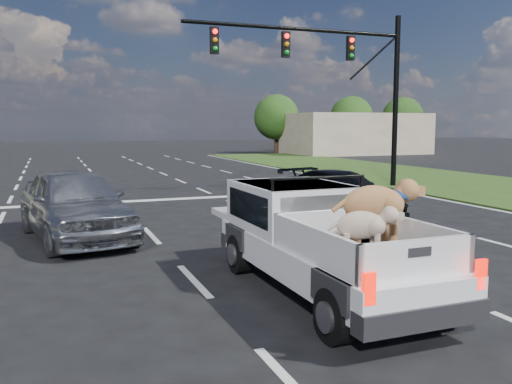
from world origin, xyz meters
TOP-DOWN VIEW (x-y plane):
  - ground at (0.00, 0.00)m, footprint 160.00×160.00m
  - road_markings at (0.00, 6.56)m, footprint 17.75×60.00m
  - traffic_signal at (7.20, 10.50)m, footprint 9.11×0.31m
  - building_right at (22.00, 34.00)m, footprint 12.00×7.00m
  - tree_far_d at (16.00, 38.00)m, footprint 4.20×4.20m
  - tree_far_e at (24.00, 38.00)m, footprint 4.20×4.20m
  - tree_far_f at (30.00, 38.00)m, footprint 4.20×4.20m
  - pickup_truck at (-0.05, -1.27)m, footprint 1.93×4.86m
  - silver_sedan at (-3.42, 4.26)m, footprint 2.76×5.06m
  - black_coupe at (4.11, 5.32)m, footprint 2.76×4.61m

SIDE VIEW (x-z plane):
  - ground at x=0.00m, z-range 0.00..0.00m
  - road_markings at x=0.00m, z-range 0.00..0.01m
  - black_coupe at x=4.11m, z-range 0.00..1.25m
  - silver_sedan at x=-3.42m, z-range 0.00..1.63m
  - pickup_truck at x=-0.05m, z-range -0.04..1.77m
  - building_right at x=22.00m, z-range 0.00..3.60m
  - tree_far_d at x=16.00m, z-range 0.59..5.99m
  - tree_far_e at x=24.00m, z-range 0.59..5.99m
  - tree_far_f at x=30.00m, z-range 0.59..5.99m
  - traffic_signal at x=7.20m, z-range 1.23..8.23m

